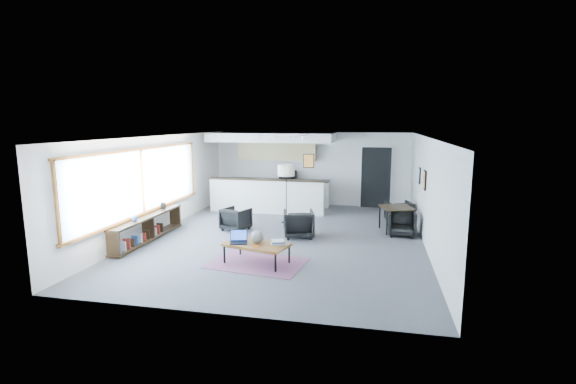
% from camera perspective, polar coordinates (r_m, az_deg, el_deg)
% --- Properties ---
extents(room, '(7.02, 9.02, 2.62)m').
position_cam_1_polar(room, '(10.65, -0.52, 0.55)').
color(room, '#4C4C4E').
rests_on(room, ground).
extents(window, '(0.10, 5.95, 1.66)m').
position_cam_1_polar(window, '(11.08, -19.35, 1.17)').
color(window, '#8CBFFF').
rests_on(window, room).
extents(console, '(0.35, 3.00, 0.80)m').
position_cam_1_polar(console, '(11.09, -18.70, -4.74)').
color(console, black).
rests_on(console, floor).
extents(kitchenette, '(4.20, 1.96, 2.60)m').
position_cam_1_polar(kitchenette, '(14.49, -2.02, 3.28)').
color(kitchenette, white).
rests_on(kitchenette, floor).
extents(doorway, '(1.10, 0.12, 2.15)m').
position_cam_1_polar(doorway, '(14.82, 11.93, 2.04)').
color(doorway, black).
rests_on(doorway, room).
extents(track_light, '(1.60, 0.07, 0.15)m').
position_cam_1_polar(track_light, '(12.80, -1.01, 7.61)').
color(track_light, silver).
rests_on(track_light, room).
extents(wall_art_lower, '(0.03, 0.38, 0.48)m').
position_cam_1_polar(wall_art_lower, '(10.84, 18.18, 1.56)').
color(wall_art_lower, black).
rests_on(wall_art_lower, room).
extents(wall_art_upper, '(0.03, 0.34, 0.44)m').
position_cam_1_polar(wall_art_upper, '(12.12, 17.51, 2.17)').
color(wall_art_upper, black).
rests_on(wall_art_upper, room).
extents(kilim_rug, '(2.13, 1.60, 0.01)m').
position_cam_1_polar(kilim_rug, '(9.02, -4.27, -9.66)').
color(kilim_rug, '#663650').
rests_on(kilim_rug, floor).
extents(coffee_table, '(1.47, 1.03, 0.44)m').
position_cam_1_polar(coffee_table, '(8.90, -4.30, -7.24)').
color(coffee_table, brown).
rests_on(coffee_table, floor).
extents(laptop, '(0.43, 0.38, 0.26)m').
position_cam_1_polar(laptop, '(8.99, -6.76, -6.39)').
color(laptop, black).
rests_on(laptop, coffee_table).
extents(ceramic_pot, '(0.28, 0.28, 0.28)m').
position_cam_1_polar(ceramic_pot, '(8.90, -4.21, -6.08)').
color(ceramic_pot, gray).
rests_on(ceramic_pot, coffee_table).
extents(book_stack, '(0.37, 0.34, 0.09)m').
position_cam_1_polar(book_stack, '(8.80, -1.38, -6.88)').
color(book_stack, silver).
rests_on(book_stack, coffee_table).
extents(coaster, '(0.14, 0.14, 0.01)m').
position_cam_1_polar(coaster, '(8.70, -4.47, -7.39)').
color(coaster, '#E5590C').
rests_on(coaster, coffee_table).
extents(armchair_left, '(0.83, 0.80, 0.69)m').
position_cam_1_polar(armchair_left, '(11.64, -7.13, -3.54)').
color(armchair_left, black).
rests_on(armchair_left, floor).
extents(armchair_right, '(0.91, 0.88, 0.78)m').
position_cam_1_polar(armchair_right, '(10.86, 1.46, -4.18)').
color(armchair_right, black).
rests_on(armchair_right, floor).
extents(floor_lamp, '(0.59, 0.59, 1.73)m').
position_cam_1_polar(floor_lamp, '(12.20, -0.23, 2.67)').
color(floor_lamp, black).
rests_on(floor_lamp, floor).
extents(dining_table, '(0.99, 0.99, 0.68)m').
position_cam_1_polar(dining_table, '(11.74, 14.64, -2.27)').
color(dining_table, black).
rests_on(dining_table, floor).
extents(dining_chair_near, '(0.60, 0.56, 0.61)m').
position_cam_1_polar(dining_chair_near, '(11.41, 15.30, -4.29)').
color(dining_chair_near, black).
rests_on(dining_chair_near, floor).
extents(dining_chair_far, '(0.73, 0.70, 0.61)m').
position_cam_1_polar(dining_chair_far, '(12.81, 14.93, -2.76)').
color(dining_chair_far, black).
rests_on(dining_chair_far, floor).
extents(microwave, '(0.58, 0.35, 0.38)m').
position_cam_1_polar(microwave, '(14.85, -0.05, 2.45)').
color(microwave, black).
rests_on(microwave, kitchenette).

